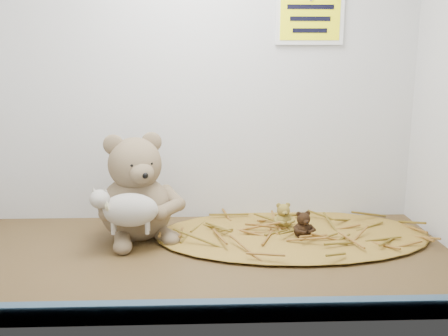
{
  "coord_description": "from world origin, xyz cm",
  "views": [
    {
      "loc": [
        1.96,
        -107.92,
        44.37
      ],
      "look_at": [
        6.14,
        4.01,
        20.0
      ],
      "focal_mm": 40.0,
      "sensor_mm": 36.0,
      "label": 1
    }
  ],
  "objects_px": {
    "main_teddy": "(135,187)",
    "mini_teddy_brown": "(303,223)",
    "mini_teddy_tan": "(283,214)",
    "toy_lamb": "(130,210)"
  },
  "relations": [
    {
      "from": "toy_lamb",
      "to": "mini_teddy_brown",
      "type": "xyz_separation_m",
      "value": [
        0.42,
        0.05,
        -0.05
      ]
    },
    {
      "from": "main_teddy",
      "to": "mini_teddy_tan",
      "type": "relative_size",
      "value": 3.88
    },
    {
      "from": "mini_teddy_brown",
      "to": "main_teddy",
      "type": "bearing_deg",
      "value": 160.24
    },
    {
      "from": "mini_teddy_brown",
      "to": "toy_lamb",
      "type": "bearing_deg",
      "value": 173.39
    },
    {
      "from": "toy_lamb",
      "to": "mini_teddy_tan",
      "type": "xyz_separation_m",
      "value": [
        0.38,
        0.12,
        -0.05
      ]
    },
    {
      "from": "main_teddy",
      "to": "mini_teddy_tan",
      "type": "bearing_deg",
      "value": -19.53
    },
    {
      "from": "mini_teddy_tan",
      "to": "mini_teddy_brown",
      "type": "bearing_deg",
      "value": -69.36
    },
    {
      "from": "main_teddy",
      "to": "mini_teddy_tan",
      "type": "xyz_separation_m",
      "value": [
        0.38,
        0.03,
        -0.09
      ]
    },
    {
      "from": "main_teddy",
      "to": "mini_teddy_brown",
      "type": "height_order",
      "value": "main_teddy"
    },
    {
      "from": "toy_lamb",
      "to": "mini_teddy_tan",
      "type": "bearing_deg",
      "value": 18.05
    }
  ]
}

